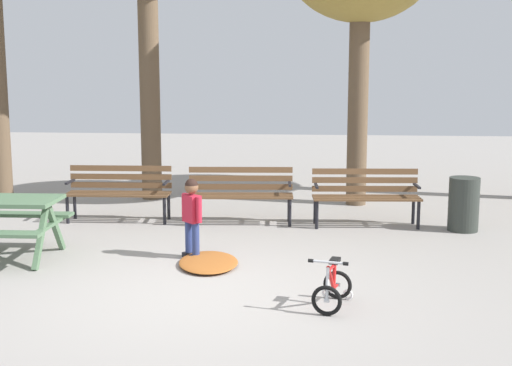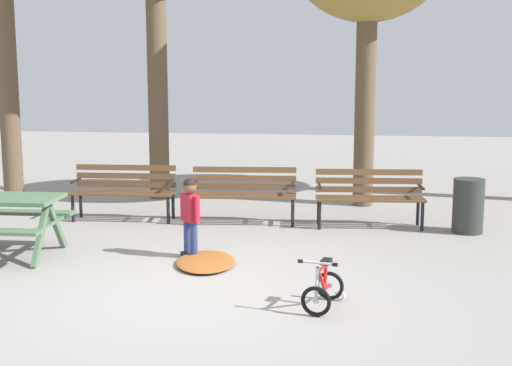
{
  "view_description": "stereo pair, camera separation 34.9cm",
  "coord_description": "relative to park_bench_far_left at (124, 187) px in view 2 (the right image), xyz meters",
  "views": [
    {
      "loc": [
        1.27,
        -7.0,
        2.35
      ],
      "look_at": [
        0.47,
        2.04,
        0.85
      ],
      "focal_mm": 48.7,
      "sensor_mm": 36.0,
      "label": 1
    },
    {
      "loc": [
        1.61,
        -6.96,
        2.35
      ],
      "look_at": [
        0.47,
        2.04,
        0.85
      ],
      "focal_mm": 48.7,
      "sensor_mm": 36.0,
      "label": 2
    }
  ],
  "objects": [
    {
      "name": "ground",
      "position": [
        1.79,
        -3.39,
        -0.51
      ],
      "size": [
        36.0,
        36.0,
        0.0
      ],
      "primitive_type": "plane",
      "color": "gray"
    },
    {
      "name": "park_bench_far_left",
      "position": [
        0.0,
        0.0,
        0.0
      ],
      "size": [
        1.62,
        0.51,
        0.85
      ],
      "color": "brown",
      "rests_on": "ground"
    },
    {
      "name": "park_bench_left",
      "position": [
        1.9,
        0.0,
        0.0
      ],
      "size": [
        1.63,
        0.57,
        0.85
      ],
      "color": "brown",
      "rests_on": "ground"
    },
    {
      "name": "park_bench_right",
      "position": [
        3.8,
        -0.0,
        0.0
      ],
      "size": [
        1.63,
        0.57,
        0.85
      ],
      "color": "brown",
      "rests_on": "ground"
    },
    {
      "name": "child_standing",
      "position": [
        1.52,
        -2.06,
        0.08
      ],
      "size": [
        0.29,
        0.3,
        1.01
      ],
      "color": "navy",
      "rests_on": "ground"
    },
    {
      "name": "kids_bicycle",
      "position": [
        3.23,
        -3.72,
        -0.31
      ],
      "size": [
        0.47,
        0.61,
        0.54
      ],
      "color": "black",
      "rests_on": "ground"
    },
    {
      "name": "leaf_pile",
      "position": [
        1.77,
        -2.35,
        -0.48
      ],
      "size": [
        0.87,
        1.12,
        0.07
      ],
      "primitive_type": "ellipsoid",
      "rotation": [
        0.0,
        0.0,
        1.73
      ],
      "color": "#9E5623",
      "rests_on": "ground"
    },
    {
      "name": "trash_bin",
      "position": [
        5.2,
        -0.23,
        -0.12
      ],
      "size": [
        0.44,
        0.44,
        0.79
      ],
      "primitive_type": "cylinder",
      "color": "#2D332D",
      "rests_on": "ground"
    }
  ]
}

